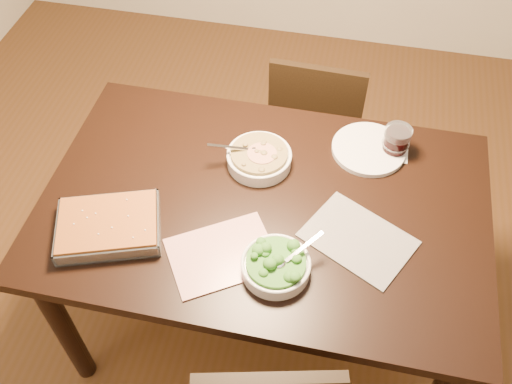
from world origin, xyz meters
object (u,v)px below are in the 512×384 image
Objects in this scene: stew_bowl at (259,157)px; chair_far at (316,120)px; table at (264,220)px; dinner_plate at (368,149)px; baking_dish at (109,226)px; broccoli_bowl at (276,265)px; wine_tumbler at (397,140)px.

stew_bowl reaches higher than chair_far.
table is 0.43m from dinner_plate.
baking_dish is 1.12m from chair_far.
stew_bowl is 1.17× the size of broccoli_bowl.
baking_dish is (-0.38, -0.37, -0.00)m from stew_bowl.
stew_bowl reaches higher than dinner_plate.
wine_tumbler reaches higher than dinner_plate.
baking_dish is at bearing -147.72° from wine_tumbler.
chair_far reaches higher than baking_dish.
dinner_plate is at bearing 21.11° from stew_bowl.
table is 1.73× the size of chair_far.
table is 0.28m from broccoli_bowl.
wine_tumbler is at bearing 19.01° from stew_bowl.
dinner_plate is at bearing 44.32° from table.
chair_far is at bearing 83.41° from table.
baking_dish reaches higher than dinner_plate.
broccoli_bowl is 0.58m from dinner_plate.
wine_tumbler is at bearing 38.66° from table.
wine_tumbler reaches higher than table.
chair_far reaches higher than table.
wine_tumbler is (0.82, 0.52, 0.03)m from baking_dish.
wine_tumbler is at bearing 61.03° from broccoli_bowl.
stew_bowl is at bearing -158.89° from dinner_plate.
chair_far is at bearing 116.38° from dinner_plate.
wine_tumbler is (0.39, 0.31, 0.15)m from table.
broccoli_bowl is 0.81× the size of dinner_plate.
baking_dish is at bearing -154.28° from table.
stew_bowl is 0.53m from baking_dish.
dinner_plate is (0.73, 0.50, -0.02)m from baking_dish.
wine_tumbler reaches higher than broccoli_bowl.
baking_dish is at bearing 63.03° from chair_far.
dinner_plate is at bearing -170.20° from wine_tumbler.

